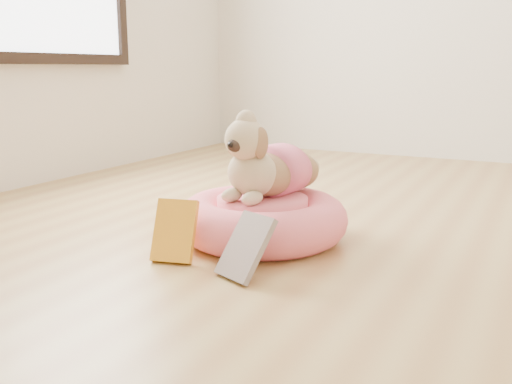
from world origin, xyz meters
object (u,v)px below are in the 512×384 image
at_px(pet_bed, 262,219).
at_px(dog, 267,152).
at_px(book_yellow, 175,231).
at_px(book_white, 246,247).

distance_m(pet_bed, dog, 0.25).
xyz_separation_m(book_yellow, book_white, (0.28, -0.03, -0.01)).
bearing_deg(book_white, dog, 128.77).
bearing_deg(book_white, book_yellow, -164.45).
xyz_separation_m(dog, book_yellow, (-0.16, -0.36, -0.23)).
bearing_deg(pet_bed, dog, 78.81).
relative_size(book_yellow, book_white, 0.97).
distance_m(dog, book_white, 0.47).
xyz_separation_m(pet_bed, book_white, (0.13, -0.36, 0.02)).
bearing_deg(dog, book_yellow, -105.05).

